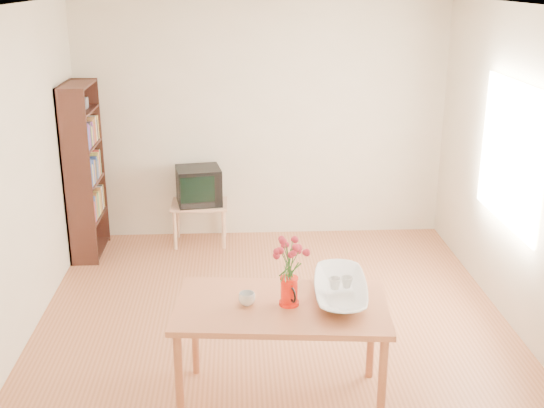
{
  "coord_description": "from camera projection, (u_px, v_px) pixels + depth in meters",
  "views": [
    {
      "loc": [
        -0.29,
        -5.06,
        2.81
      ],
      "look_at": [
        0.0,
        0.3,
        1.0
      ],
      "focal_mm": 45.0,
      "sensor_mm": 36.0,
      "label": 1
    }
  ],
  "objects": [
    {
      "name": "teacup_a",
      "position": [
        335.0,
        267.0,
        4.55
      ],
      "size": [
        0.08,
        0.08,
        0.07
      ],
      "primitive_type": "imported",
      "rotation": [
        0.0,
        0.0,
        0.11
      ],
      "color": "white",
      "rests_on": "bowl"
    },
    {
      "name": "tv_stand",
      "position": [
        200.0,
        209.0,
        7.4
      ],
      "size": [
        0.6,
        0.45,
        0.46
      ],
      "color": "tan",
      "rests_on": "ground"
    },
    {
      "name": "bookshelf",
      "position": [
        85.0,
        177.0,
        6.99
      ],
      "size": [
        0.28,
        0.7,
        1.8
      ],
      "color": "black",
      "rests_on": "ground"
    },
    {
      "name": "mug",
      "position": [
        247.0,
        299.0,
        4.47
      ],
      "size": [
        0.15,
        0.15,
        0.09
      ],
      "primitive_type": "imported",
      "rotation": [
        0.0,
        0.0,
        3.73
      ],
      "color": "white",
      "rests_on": "table"
    },
    {
      "name": "pitcher",
      "position": [
        289.0,
        292.0,
        4.46
      ],
      "size": [
        0.13,
        0.21,
        0.2
      ],
      "rotation": [
        0.0,
        0.0,
        0.25
      ],
      "color": "red",
      "rests_on": "table"
    },
    {
      "name": "bowl",
      "position": [
        341.0,
        261.0,
        4.54
      ],
      "size": [
        0.58,
        0.58,
        0.5
      ],
      "primitive_type": "imported",
      "rotation": [
        0.0,
        0.0,
        -0.1
      ],
      "color": "white",
      "rests_on": "table"
    },
    {
      "name": "television",
      "position": [
        199.0,
        185.0,
        7.33
      ],
      "size": [
        0.52,
        0.49,
        0.4
      ],
      "rotation": [
        0.0,
        0.0,
        0.17
      ],
      "color": "black",
      "rests_on": "tv_stand"
    },
    {
      "name": "teacup_b",
      "position": [
        347.0,
        266.0,
        4.57
      ],
      "size": [
        0.09,
        0.09,
        0.07
      ],
      "primitive_type": "imported",
      "rotation": [
        0.0,
        0.0,
        1.97
      ],
      "color": "white",
      "rests_on": "bowl"
    },
    {
      "name": "flowers",
      "position": [
        289.0,
        256.0,
        4.37
      ],
      "size": [
        0.22,
        0.22,
        0.32
      ],
      "primitive_type": null,
      "color": "#C12D43",
      "rests_on": "pitcher"
    },
    {
      "name": "room",
      "position": [
        278.0,
        179.0,
        5.29
      ],
      "size": [
        4.5,
        4.5,
        4.5
      ],
      "color": "#9B5737",
      "rests_on": "ground"
    },
    {
      "name": "table",
      "position": [
        282.0,
        315.0,
        4.52
      ],
      "size": [
        1.47,
        0.93,
        0.75
      ],
      "rotation": [
        0.0,
        0.0,
        -0.09
      ],
      "color": "#AF5F3C",
      "rests_on": "ground"
    }
  ]
}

